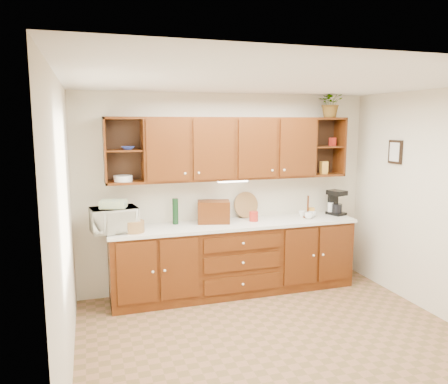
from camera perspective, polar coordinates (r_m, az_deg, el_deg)
floor at (r=4.73m, az=7.36°, el=-19.02°), size 4.00×4.00×0.00m
ceiling at (r=4.20m, az=8.10°, el=14.15°), size 4.00×4.00×0.00m
back_wall at (r=5.88m, az=0.50°, el=0.04°), size 4.00×0.00×4.00m
left_wall at (r=3.90m, az=-20.13°, el=-5.18°), size 0.00×3.50×3.50m
right_wall at (r=5.43m, az=27.24°, el=-1.73°), size 0.00×3.50×3.50m
base_cabinets at (r=5.80m, az=1.40°, el=-8.72°), size 3.20×0.60×0.90m
countertop at (r=5.67m, az=1.46°, el=-4.22°), size 3.24×0.64×0.04m
upper_cabinets at (r=5.67m, az=1.10°, el=5.73°), size 3.20×0.33×0.80m
undercabinet_light at (r=5.66m, az=1.17°, el=1.42°), size 0.40×0.05×0.02m
framed_picture at (r=6.02m, az=21.47°, el=4.89°), size 0.03×0.24×0.30m
wicker_basket at (r=5.27m, az=-11.61°, el=-4.43°), size 0.27×0.27×0.14m
microwave at (r=5.31m, az=-14.15°, el=-3.55°), size 0.58×0.43×0.29m
towel_stack at (r=5.28m, az=-14.23°, el=-1.53°), size 0.34×0.28×0.09m
wine_bottle at (r=5.58m, az=-6.37°, el=-2.52°), size 0.10×0.10×0.33m
woven_tray at (r=5.97m, az=2.90°, el=-3.26°), size 0.37×0.14×0.35m
bread_box at (r=5.63m, az=-1.37°, el=-2.60°), size 0.46×0.35×0.29m
mug_tree at (r=6.06m, az=10.87°, el=-2.85°), size 0.27×0.27×0.30m
canister_red at (r=5.75m, az=3.90°, el=-3.19°), size 0.13×0.13×0.13m
canister_white at (r=6.35m, az=13.72°, el=-2.07°), size 0.09×0.09×0.17m
canister_yellow at (r=6.14m, az=11.34°, el=-2.59°), size 0.11×0.11×0.12m
coffee_maker at (r=6.34m, az=14.38°, el=-1.37°), size 0.25×0.29×0.35m
bowl_stack at (r=5.37m, az=-12.44°, el=5.63°), size 0.18×0.18×0.04m
plate_stack at (r=5.41m, az=-13.06°, el=1.75°), size 0.25×0.25×0.07m
pantry_box_yellow at (r=6.23m, az=12.91°, el=3.14°), size 0.10×0.07×0.17m
pantry_box_red at (r=6.26m, az=13.99°, el=6.38°), size 0.09×0.08×0.12m
potted_plant at (r=6.20m, az=13.76°, el=11.24°), size 0.43×0.40×0.39m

